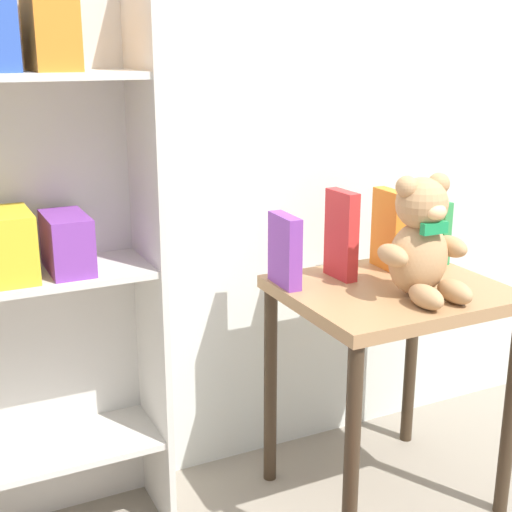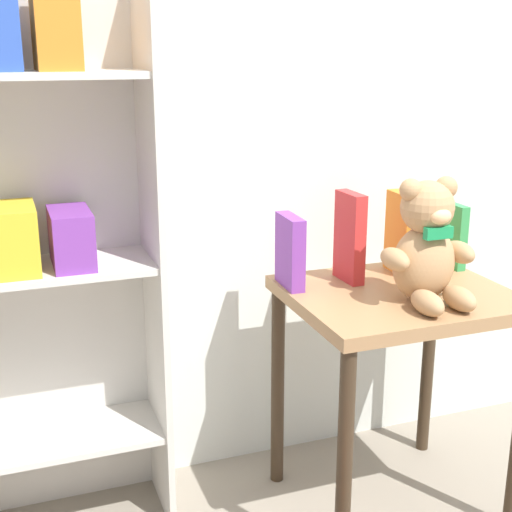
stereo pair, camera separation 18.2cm
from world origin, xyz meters
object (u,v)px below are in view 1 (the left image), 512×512
at_px(teddy_bear, 422,242).
at_px(book_standing_green, 436,231).
at_px(bookshelf_side, 36,235).
at_px(display_table, 390,323).
at_px(book_standing_purple, 285,250).
at_px(book_standing_red, 341,235).
at_px(book_standing_orange, 389,229).

height_order(teddy_bear, book_standing_green, teddy_bear).
xyz_separation_m(bookshelf_side, teddy_bear, (0.92, -0.36, -0.04)).
bearing_deg(display_table, book_standing_green, 28.77).
distance_m(display_table, book_standing_purple, 0.37).
height_order(bookshelf_side, book_standing_green, bookshelf_side).
distance_m(book_standing_red, book_standing_green, 0.35).
relative_size(teddy_bear, book_standing_green, 1.69).
height_order(display_table, book_standing_orange, book_standing_orange).
distance_m(bookshelf_side, book_standing_orange, 1.00).
distance_m(teddy_bear, book_standing_red, 0.25).
relative_size(book_standing_red, book_standing_green, 1.31).
xyz_separation_m(display_table, teddy_bear, (0.02, -0.09, 0.26)).
height_order(book_standing_purple, book_standing_orange, book_standing_orange).
relative_size(bookshelf_side, book_standing_red, 5.98).
xyz_separation_m(book_standing_purple, book_standing_orange, (0.35, 0.01, 0.02)).
bearing_deg(bookshelf_side, book_standing_purple, -11.10).
xyz_separation_m(bookshelf_side, book_standing_purple, (0.64, -0.13, -0.09)).
relative_size(display_table, book_standing_red, 2.63).
relative_size(teddy_bear, book_standing_red, 1.28).
bearing_deg(book_standing_orange, display_table, -118.86).
relative_size(bookshelf_side, teddy_bear, 4.66).
xyz_separation_m(bookshelf_side, book_standing_green, (1.17, -0.12, -0.09)).
relative_size(book_standing_red, book_standing_orange, 1.07).
height_order(book_standing_orange, book_standing_green, book_standing_orange).
bearing_deg(bookshelf_side, teddy_bear, -21.29).
distance_m(bookshelf_side, book_standing_purple, 0.66).
bearing_deg(display_table, book_standing_orange, 59.25).
bearing_deg(book_standing_green, bookshelf_side, 173.99).
xyz_separation_m(teddy_bear, book_standing_purple, (-0.28, 0.23, -0.05)).
bearing_deg(teddy_bear, book_standing_orange, 73.65).
bearing_deg(book_standing_green, book_standing_red, -177.74).
distance_m(teddy_bear, book_standing_green, 0.35).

